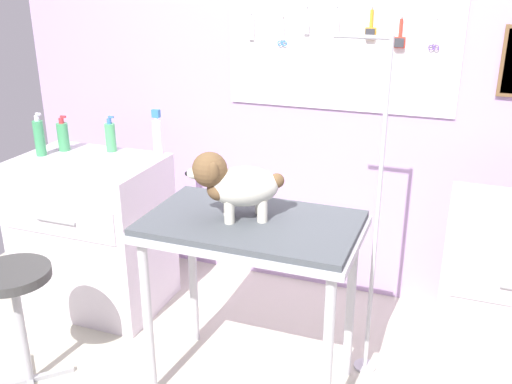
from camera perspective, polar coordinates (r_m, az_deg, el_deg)
name	(u,v)px	position (r m, az deg, el deg)	size (l,w,h in m)	color
rear_wall_panel	(328,104)	(3.35, 7.17, 8.70)	(4.00, 0.11, 2.30)	#B594C2
grooming_table	(251,240)	(2.52, -0.47, -4.84)	(0.95, 0.58, 0.86)	#B7B7BC
grooming_arm	(374,230)	(2.68, 11.64, -3.75)	(0.29, 0.11, 1.62)	#B7B7BC
dog	(234,184)	(2.43, -2.19, 0.84)	(0.41, 0.30, 0.30)	silver
counter_left	(93,233)	(3.47, -15.88, -3.94)	(0.80, 0.58, 0.89)	silver
stool	(15,292)	(2.87, -22.84, -9.14)	(0.34, 0.34, 0.61)	#9E9EA3
shampoo_bottle	(157,135)	(3.29, -9.78, 5.60)	(0.05, 0.05, 0.26)	white
pump_bottle_white	(111,137)	(3.41, -14.26, 5.34)	(0.06, 0.06, 0.21)	#49A663
spray_bottle_short	(39,138)	(3.45, -20.73, 5.09)	(0.06, 0.06, 0.25)	#3D965B
detangler_spray	(63,136)	(3.51, -18.62, 5.28)	(0.07, 0.06, 0.21)	#3F965B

